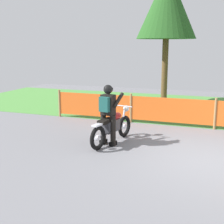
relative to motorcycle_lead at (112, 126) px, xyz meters
name	(u,v)px	position (x,y,z in m)	size (l,w,h in m)	color
ground	(210,161)	(2.72, -0.52, -0.49)	(24.00, 24.00, 0.02)	slate
grass_verge	(216,109)	(2.72, 5.92, -0.47)	(24.00, 6.86, 0.01)	#4C8C3D
barrier_fence	(215,113)	(2.72, 2.49, 0.06)	(11.60, 0.08, 1.05)	#997547
tree_leftmost	(167,5)	(0.31, 6.48, 4.01)	(2.70, 2.70, 6.02)	brown
motorcycle_lead	(112,126)	(0.00, 0.00, 0.00)	(0.74, 2.06, 0.99)	black
rider_lead	(108,112)	(-0.05, -0.22, 0.47)	(0.63, 0.74, 1.69)	black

